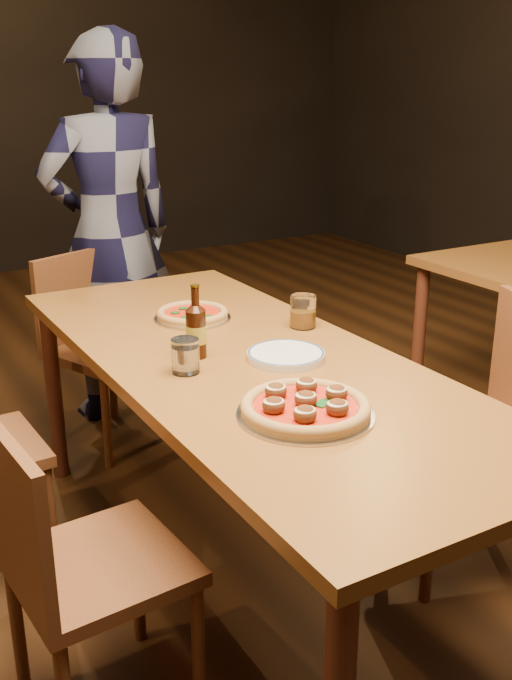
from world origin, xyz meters
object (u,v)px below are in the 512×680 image
chair_main_e (466,434)px  pizza_margherita (192,314)px  diner (110,233)px  chair_end (106,349)px  beer_bottle (196,332)px  water_glass (185,356)px  amber_glass (303,312)px  chair_main_nw (100,563)px  pizza_meatball (306,407)px  table_main (248,380)px  plate_stack (286,356)px

chair_main_e → pizza_margherita: (-0.61, 0.70, 0.30)m
pizza_margherita → diner: size_ratio=0.15×
chair_end → beer_bottle: beer_bottle is taller
water_glass → amber_glass: 0.54m
diner → chair_end: bearing=60.5°
pizza_margherita → diner: (0.08, 1.01, 0.10)m
chair_main_nw → amber_glass: amber_glass is taller
beer_bottle → pizza_meatball: bearing=-84.1°
chair_main_nw → pizza_meatball: (0.50, -0.13, 0.35)m
table_main → amber_glass: 0.36m
pizza_margherita → beer_bottle: size_ratio=1.22×
chair_main_nw → chair_main_e: size_ratio=0.92×
beer_bottle → diner: (0.23, 1.35, 0.04)m
water_glass → plate_stack: bearing=-9.9°
chair_main_e → water_glass: bearing=-88.7°
diner → table_main: bearing=83.8°
chair_end → chair_main_e: bearing=-86.0°
chair_main_e → pizza_margherita: 0.98m
pizza_margherita → amber_glass: amber_glass is taller
chair_end → beer_bottle: size_ratio=4.01×
pizza_margherita → water_glass: water_glass is taller
plate_stack → pizza_meatball: bearing=-115.3°
table_main → chair_end: 1.15m
table_main → pizza_margherita: bearing=86.8°
table_main → pizza_meatball: (-0.08, -0.42, 0.09)m
chair_main_e → diner: (-0.54, 1.71, 0.40)m
pizza_meatball → chair_main_e: bearing=11.1°
chair_end → beer_bottle: (-0.07, -1.05, 0.40)m
diner → pizza_meatball: bearing=82.4°
pizza_margherita → diner: 1.01m
chair_main_e → pizza_margherita: size_ratio=3.53×
beer_bottle → diner: size_ratio=0.12×
chair_main_nw → table_main: bearing=-67.6°
diner → beer_bottle: bearing=78.3°
plate_stack → beer_bottle: size_ratio=1.05×
chair_main_e → plate_stack: bearing=-92.6°
chair_main_e → chair_main_nw: bearing=-70.7°
pizza_meatball → pizza_margherita: 0.85m
table_main → pizza_margherita: (0.02, 0.42, 0.09)m
amber_glass → water_glass: bearing=-161.2°
pizza_meatball → amber_glass: 0.69m
plate_stack → water_glass: (-0.30, 0.05, 0.04)m
pizza_margherita → amber_glass: bearing=-43.7°
beer_bottle → water_glass: beer_bottle is taller
table_main → amber_glass: (0.30, 0.16, 0.13)m
chair_end → diner: (0.16, 0.30, 0.43)m
chair_main_nw → beer_bottle: (0.45, 0.37, 0.40)m
table_main → chair_end: bearing=92.9°
plate_stack → chair_main_e: bearing=-21.4°
water_glass → diner: diner is taller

